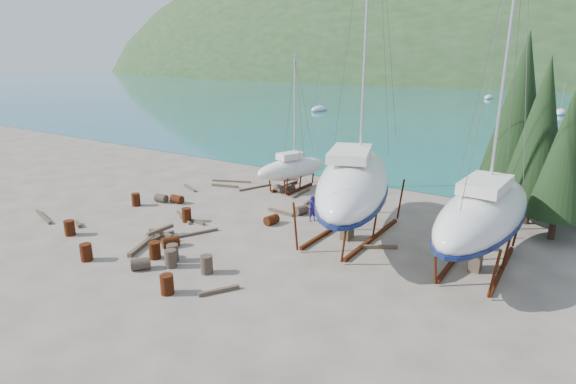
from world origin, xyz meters
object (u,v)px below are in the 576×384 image
Objects in this scene: worker at (313,208)px; small_sailboat_shore at (292,168)px; large_sailboat_far at (484,212)px; large_sailboat_near at (354,182)px.

small_sailboat_shore is at bearing 69.79° from worker.
small_sailboat_shore is at bearing 160.70° from large_sailboat_far.
large_sailboat_far is at bearing -3.69° from small_sailboat_shore.
small_sailboat_shore is 7.42m from worker.
worker is (-10.03, 1.04, -1.96)m from large_sailboat_far.
large_sailboat_near is 1.17× the size of large_sailboat_far.
worker is at bearing 145.68° from large_sailboat_near.
worker is (5.07, -5.35, -0.85)m from small_sailboat_shore.
large_sailboat_near is at bearing -178.09° from large_sailboat_far.
large_sailboat_far is at bearing -69.62° from worker.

